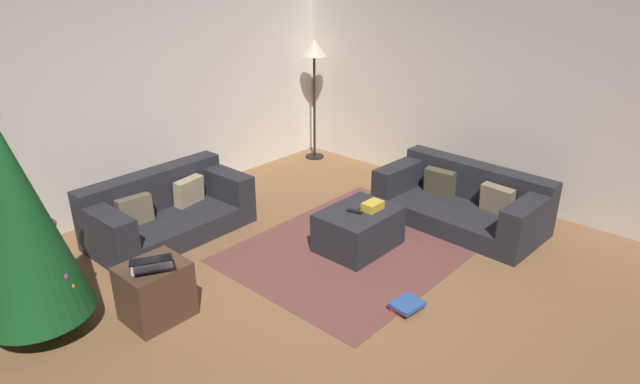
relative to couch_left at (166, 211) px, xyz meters
The scene contains 14 objects.
ground_plane 2.26m from the couch_left, 84.47° to the right, with size 6.40×6.40×0.00m, color brown.
rear_partition 1.39m from the couch_left, 76.52° to the left, with size 6.40×0.12×2.60m, color silver.
corner_partition 4.16m from the couch_left, 33.68° to the right, with size 0.12×6.40×2.60m, color silver.
couch_left is the anchor object (origin of this frame).
couch_right 3.36m from the couch_left, 42.99° to the right, with size 1.00×1.87×0.64m.
ottoman 2.13m from the couch_left, 56.84° to the right, with size 0.83×0.62×0.42m, color #26262B.
gift_box 2.27m from the couch_left, 55.55° to the right, with size 0.22×0.15×0.08m, color gold.
tv_remote 2.09m from the couch_left, 58.12° to the right, with size 0.05×0.16×0.02m, color black.
christmas_tree 1.96m from the couch_left, 155.55° to the right, with size 0.85×0.85×1.87m.
side_table 1.58m from the couch_left, 126.13° to the right, with size 0.52×0.44×0.50m, color #4C3323.
laptop 1.66m from the couch_left, 125.86° to the right, with size 0.48×0.51×0.18m.
book_stack 2.85m from the couch_left, 78.41° to the right, with size 0.30×0.25×0.08m.
corner_lamp 3.24m from the couch_left, ahead, with size 0.36×0.36×1.77m.
area_rug 2.14m from the couch_left, 56.84° to the right, with size 2.60×2.00×0.01m, color brown.
Camera 1 is at (-3.03, -2.59, 2.78)m, focal length 30.13 mm.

